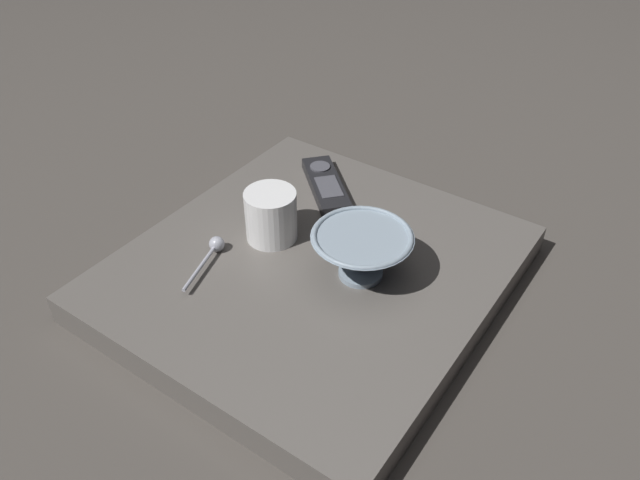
{
  "coord_description": "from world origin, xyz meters",
  "views": [
    {
      "loc": [
        -0.61,
        -0.44,
        0.68
      ],
      "look_at": [
        0.03,
        0.01,
        0.07
      ],
      "focal_mm": 35.36,
      "sensor_mm": 36.0,
      "label": 1
    }
  ],
  "objects_px": {
    "cereal_bowl": "(362,252)",
    "tv_remote_near": "(326,185)",
    "coffee_mug": "(271,215)",
    "teaspoon": "(214,248)"
  },
  "relations": [
    {
      "from": "cereal_bowl",
      "to": "coffee_mug",
      "type": "bearing_deg",
      "value": 90.92
    },
    {
      "from": "coffee_mug",
      "to": "teaspoon",
      "type": "xyz_separation_m",
      "value": [
        -0.09,
        0.05,
        -0.03
      ]
    },
    {
      "from": "cereal_bowl",
      "to": "tv_remote_near",
      "type": "bearing_deg",
      "value": 47.3
    },
    {
      "from": "coffee_mug",
      "to": "tv_remote_near",
      "type": "bearing_deg",
      "value": 2.12
    },
    {
      "from": "cereal_bowl",
      "to": "tv_remote_near",
      "type": "relative_size",
      "value": 0.94
    },
    {
      "from": "coffee_mug",
      "to": "teaspoon",
      "type": "distance_m",
      "value": 0.1
    },
    {
      "from": "cereal_bowl",
      "to": "teaspoon",
      "type": "bearing_deg",
      "value": 113.24
    },
    {
      "from": "coffee_mug",
      "to": "tv_remote_near",
      "type": "xyz_separation_m",
      "value": [
        0.16,
        0.01,
        -0.03
      ]
    },
    {
      "from": "teaspoon",
      "to": "tv_remote_near",
      "type": "height_order",
      "value": "teaspoon"
    },
    {
      "from": "cereal_bowl",
      "to": "teaspoon",
      "type": "xyz_separation_m",
      "value": [
        -0.09,
        0.21,
        -0.03
      ]
    }
  ]
}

